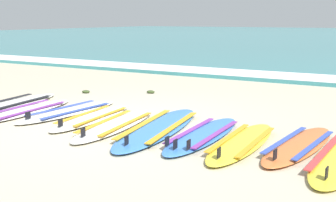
{
  "coord_description": "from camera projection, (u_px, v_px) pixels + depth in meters",
  "views": [
    {
      "loc": [
        3.53,
        -4.8,
        1.54
      ],
      "look_at": [
        0.43,
        0.8,
        0.25
      ],
      "focal_mm": 43.99,
      "sensor_mm": 36.0,
      "label": 1
    }
  ],
  "objects": [
    {
      "name": "ground_plane",
      "position": [
        116.0,
        124.0,
        6.1
      ],
      "size": [
        80.0,
        80.0,
        0.0
      ],
      "primitive_type": "plane",
      "color": "#B7AD93"
    },
    {
      "name": "wave_foam_strip",
      "position": [
        243.0,
        75.0,
        11.04
      ],
      "size": [
        80.0,
        1.37,
        0.11
      ],
      "primitive_type": "cube",
      "color": "white",
      "rests_on": "ground"
    },
    {
      "name": "surfboard_0",
      "position": [
        5.0,
        106.0,
        7.22
      ],
      "size": [
        0.89,
        2.6,
        0.18
      ],
      "color": "silver",
      "rests_on": "ground"
    },
    {
      "name": "surfboard_1",
      "position": [
        24.0,
        111.0,
        6.78
      ],
      "size": [
        0.61,
        2.15,
        0.18
      ],
      "color": "white",
      "rests_on": "ground"
    },
    {
      "name": "surfboard_2",
      "position": [
        69.0,
        111.0,
        6.76
      ],
      "size": [
        0.72,
        2.09,
        0.18
      ],
      "color": "white",
      "rests_on": "ground"
    },
    {
      "name": "surfboard_3",
      "position": [
        93.0,
        117.0,
        6.35
      ],
      "size": [
        0.59,
        1.94,
        0.18
      ],
      "color": "silver",
      "rests_on": "ground"
    },
    {
      "name": "surfboard_4",
      "position": [
        116.0,
        125.0,
        5.92
      ],
      "size": [
        0.71,
        2.09,
        0.18
      ],
      "color": "white",
      "rests_on": "ground"
    },
    {
      "name": "surfboard_5",
      "position": [
        159.0,
        127.0,
        5.77
      ],
      "size": [
        0.94,
        2.58,
        0.18
      ],
      "color": "#3875CC",
      "rests_on": "ground"
    },
    {
      "name": "surfboard_6",
      "position": [
        203.0,
        135.0,
        5.41
      ],
      "size": [
        0.52,
        2.05,
        0.18
      ],
      "color": "#3875CC",
      "rests_on": "ground"
    },
    {
      "name": "surfboard_7",
      "position": [
        242.0,
        142.0,
        5.08
      ],
      "size": [
        0.5,
        1.99,
        0.18
      ],
      "color": "yellow",
      "rests_on": "ground"
    },
    {
      "name": "surfboard_8",
      "position": [
        299.0,
        145.0,
        4.97
      ],
      "size": [
        0.74,
        2.01,
        0.18
      ],
      "color": "orange",
      "rests_on": "ground"
    },
    {
      "name": "seaweed_clump_near_shoreline",
      "position": [
        86.0,
        92.0,
        8.63
      ],
      "size": [
        0.18,
        0.14,
        0.06
      ],
      "primitive_type": "ellipsoid",
      "color": "#384723",
      "rests_on": "ground"
    },
    {
      "name": "seaweed_clump_mid_sand",
      "position": [
        151.0,
        92.0,
        8.6
      ],
      "size": [
        0.17,
        0.14,
        0.06
      ],
      "primitive_type": "ellipsoid",
      "color": "#384723",
      "rests_on": "ground"
    }
  ]
}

